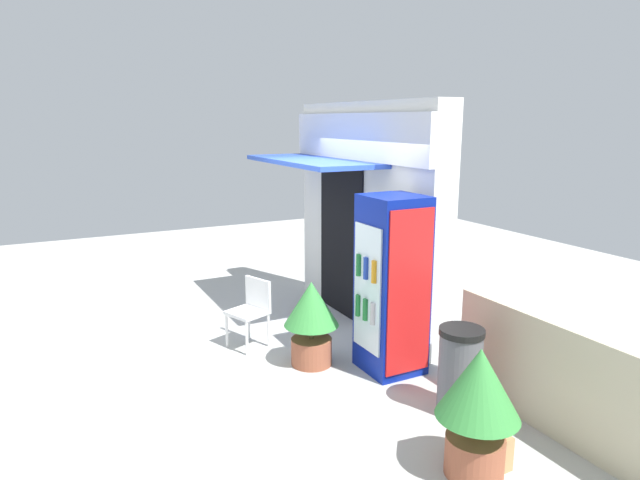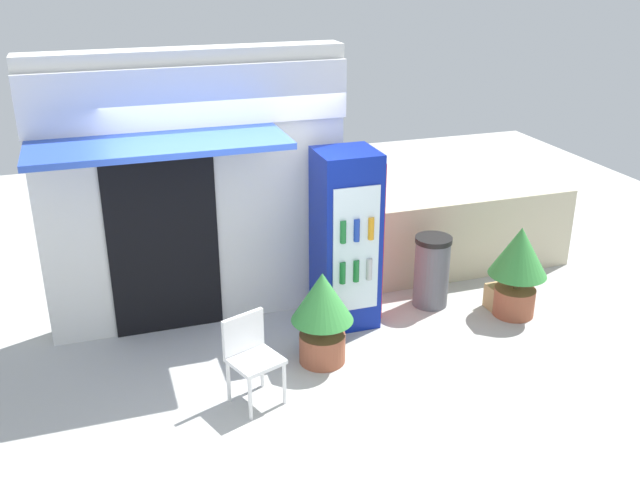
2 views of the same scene
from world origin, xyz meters
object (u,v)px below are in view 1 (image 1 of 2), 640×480
(potted_plant_near_shop, at_px, (311,316))
(potted_plant_curbside, at_px, (478,400))
(plastic_chair, at_px, (252,307))
(cardboard_box, at_px, (484,449))
(drink_cooler, at_px, (392,285))
(trash_bin, at_px, (460,371))

(potted_plant_near_shop, xyz_separation_m, potted_plant_curbside, (2.40, 0.25, 0.06))
(plastic_chair, xyz_separation_m, cardboard_box, (3.18, 0.81, -0.35))
(plastic_chair, height_order, potted_plant_near_shop, potted_plant_near_shop)
(drink_cooler, bearing_deg, potted_plant_curbside, -14.20)
(plastic_chair, bearing_deg, trash_bin, 26.07)
(drink_cooler, distance_m, cardboard_box, 2.04)
(potted_plant_near_shop, bearing_deg, plastic_chair, -153.54)
(plastic_chair, height_order, trash_bin, trash_bin)
(drink_cooler, xyz_separation_m, plastic_chair, (-1.35, -1.14, -0.49))
(potted_plant_near_shop, relative_size, potted_plant_curbside, 0.92)
(drink_cooler, relative_size, potted_plant_near_shop, 2.00)
(potted_plant_curbside, distance_m, cardboard_box, 0.52)
(drink_cooler, xyz_separation_m, potted_plant_curbside, (1.88, -0.48, -0.34))
(potted_plant_curbside, relative_size, trash_bin, 1.25)
(drink_cooler, relative_size, potted_plant_curbside, 1.85)
(potted_plant_near_shop, height_order, trash_bin, potted_plant_near_shop)
(trash_bin, bearing_deg, plastic_chair, -153.93)
(trash_bin, relative_size, cardboard_box, 2.53)
(potted_plant_curbside, height_order, trash_bin, potted_plant_curbside)
(cardboard_box, bearing_deg, trash_bin, 153.20)
(trash_bin, bearing_deg, potted_plant_curbside, -33.49)
(drink_cooler, height_order, potted_plant_near_shop, drink_cooler)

